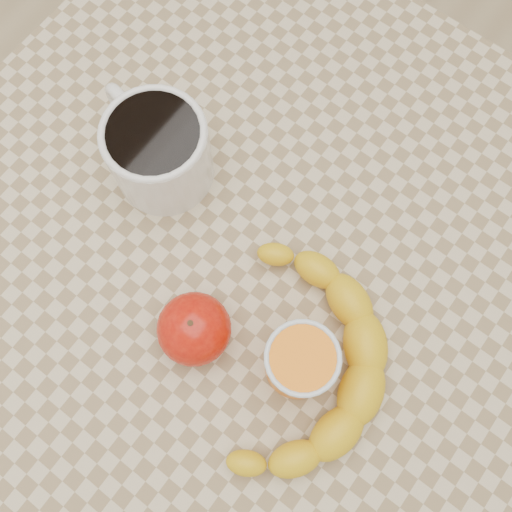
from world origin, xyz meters
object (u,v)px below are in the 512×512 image
Objects in this scene: table at (256,280)px; banana at (304,366)px; apple at (194,329)px; coffee_mug at (157,149)px; orange_juice_glass at (300,362)px.

banana is at bearing -30.54° from table.
apple is at bearing -90.51° from table.
coffee_mug is 0.27m from banana.
table is at bearing -9.20° from coffee_mug.
coffee_mug is 2.02× the size of apple.
banana is at bearing -18.80° from coffee_mug.
coffee_mug is at bearing 160.47° from orange_juice_glass.
table is 4.86× the size of coffee_mug.
table is at bearing 147.50° from orange_juice_glass.
coffee_mug is 0.20m from apple.
coffee_mug is at bearing 139.93° from apple.
apple is at bearing -160.80° from orange_juice_glass.
apple is (0.15, -0.13, -0.02)m from coffee_mug.
table is 0.17m from banana.
orange_juice_glass reaches higher than banana.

